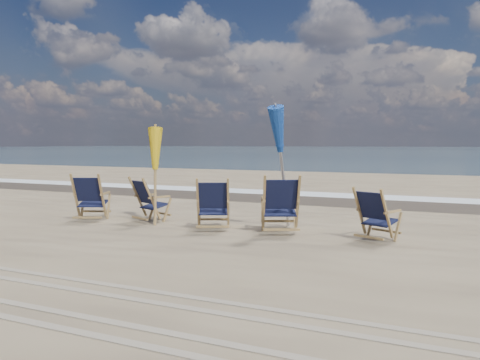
{
  "coord_description": "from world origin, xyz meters",
  "views": [
    {
      "loc": [
        3.81,
        -6.43,
        1.64
      ],
      "look_at": [
        0.0,
        2.2,
        0.9
      ],
      "focal_mm": 35.0,
      "sensor_mm": 36.0,
      "label": 1
    }
  ],
  "objects": [
    {
      "name": "beach_chair_0",
      "position": [
        -2.76,
        1.3,
        0.51
      ],
      "size": [
        0.88,
        0.93,
        1.02
      ],
      "primitive_type": null,
      "rotation": [
        0.0,
        0.0,
        3.53
      ],
      "color": "black",
      "rests_on": "ground"
    },
    {
      "name": "beach_chair_4",
      "position": [
        2.96,
        1.4,
        0.46
      ],
      "size": [
        0.81,
        0.84,
        0.92
      ],
      "primitive_type": null,
      "rotation": [
        0.0,
        0.0,
        2.72
      ],
      "color": "black",
      "rests_on": "ground"
    },
    {
      "name": "tire_tracks",
      "position": [
        0.0,
        -2.8,
        0.01
      ],
      "size": [
        80.0,
        1.3,
        0.01
      ],
      "primitive_type": null,
      "color": "gray",
      "rests_on": "ground"
    },
    {
      "name": "wet_sand_strip",
      "position": [
        0.0,
        6.8,
        0.0
      ],
      "size": [
        200.0,
        2.6,
        0.0
      ],
      "primitive_type": "cube",
      "color": "#42362A",
      "rests_on": "ground"
    },
    {
      "name": "beach_chair_2",
      "position": [
        0.11,
        1.41,
        0.5
      ],
      "size": [
        0.89,
        0.93,
        1.01
      ],
      "primitive_type": null,
      "rotation": [
        0.0,
        0.0,
        3.57
      ],
      "color": "black",
      "rests_on": "ground"
    },
    {
      "name": "ocean",
      "position": [
        0.0,
        128.0,
        0.0
      ],
      "size": [
        400.0,
        400.0,
        0.0
      ],
      "primitive_type": "plane",
      "color": "#3B5562",
      "rests_on": "ground"
    },
    {
      "name": "umbrella_yellow",
      "position": [
        -1.55,
        1.48,
        1.44
      ],
      "size": [
        0.3,
        0.3,
        1.95
      ],
      "color": "#9B7945",
      "rests_on": "ground"
    },
    {
      "name": "beach_chair_1",
      "position": [
        -1.65,
        1.48,
        0.48
      ],
      "size": [
        0.83,
        0.87,
        0.95
      ],
      "primitive_type": null,
      "rotation": [
        0.0,
        0.0,
        2.74
      ],
      "color": "black",
      "rests_on": "ground"
    },
    {
      "name": "beach_chair_3",
      "position": [
        1.4,
        1.62,
        0.55
      ],
      "size": [
        0.97,
        1.01,
        1.09
      ],
      "primitive_type": null,
      "rotation": [
        0.0,
        0.0,
        3.57
      ],
      "color": "black",
      "rests_on": "ground"
    },
    {
      "name": "surf_foam",
      "position": [
        0.0,
        8.3,
        0.0
      ],
      "size": [
        200.0,
        1.4,
        0.01
      ],
      "primitive_type": "cube",
      "color": "silver",
      "rests_on": "ground"
    },
    {
      "name": "umbrella_blue",
      "position": [
        1.01,
        1.91,
        1.89
      ],
      "size": [
        0.3,
        0.3,
        2.43
      ],
      "color": "#A5A5AD",
      "rests_on": "ground"
    }
  ]
}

